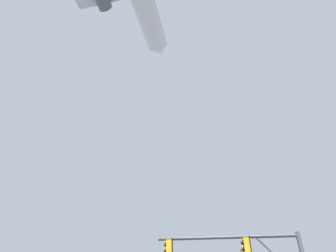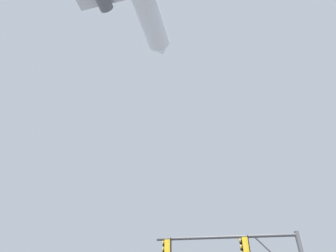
% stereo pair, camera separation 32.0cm
% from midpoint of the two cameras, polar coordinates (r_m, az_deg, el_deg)
% --- Properties ---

